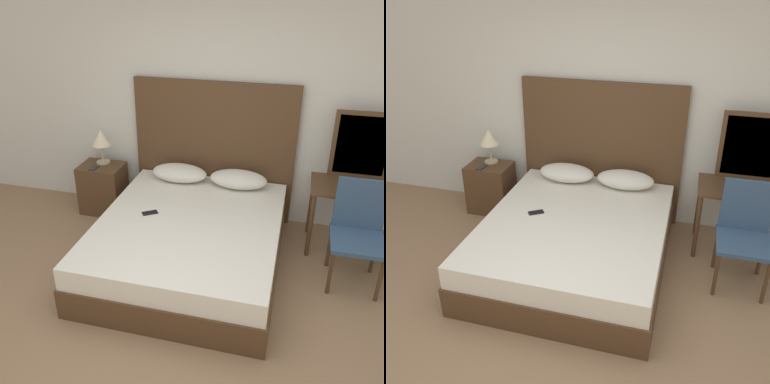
{
  "view_description": "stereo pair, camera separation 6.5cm",
  "coord_description": "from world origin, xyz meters",
  "views": [
    {
      "loc": [
        0.79,
        -2.2,
        2.59
      ],
      "look_at": [
        -0.14,
        1.3,
        0.75
      ],
      "focal_mm": 40.0,
      "sensor_mm": 36.0,
      "label": 1
    },
    {
      "loc": [
        0.85,
        -2.19,
        2.59
      ],
      "look_at": [
        -0.14,
        1.3,
        0.75
      ],
      "focal_mm": 40.0,
      "sensor_mm": 36.0,
      "label": 2
    }
  ],
  "objects": [
    {
      "name": "wall_back",
      "position": [
        0.0,
        2.33,
        1.35
      ],
      "size": [
        10.0,
        0.06,
        2.7
      ],
      "color": "silver",
      "rests_on": "ground_plane"
    },
    {
      "name": "ground_plane",
      "position": [
        0.0,
        0.0,
        0.0
      ],
      "size": [
        16.0,
        16.0,
        0.0
      ],
      "primitive_type": "plane",
      "color": "#8C6B4C"
    },
    {
      "name": "headboard",
      "position": [
        -0.14,
        2.26,
        0.8
      ],
      "size": [
        1.83,
        0.05,
        1.6
      ],
      "color": "#4C331E",
      "rests_on": "ground_plane"
    },
    {
      "name": "pillow_right",
      "position": [
        0.2,
        2.02,
        0.6
      ],
      "size": [
        0.63,
        0.33,
        0.19
      ],
      "color": "silver",
      "rests_on": "bed"
    },
    {
      "name": "vanity_desk",
      "position": [
        1.41,
        1.87,
        0.6
      ],
      "size": [
        0.89,
        0.54,
        0.72
      ],
      "color": "#4C331E",
      "rests_on": "ground_plane"
    },
    {
      "name": "table_lamp",
      "position": [
        -1.43,
        2.07,
        0.89
      ],
      "size": [
        0.22,
        0.22,
        0.41
      ],
      "color": "tan",
      "rests_on": "nightstand"
    },
    {
      "name": "phone_on_nightstand",
      "position": [
        -1.47,
        1.89,
        0.6
      ],
      "size": [
        0.08,
        0.15,
        0.01
      ],
      "color": "#232328",
      "rests_on": "nightstand"
    },
    {
      "name": "nightstand",
      "position": [
        -1.43,
        1.99,
        0.3
      ],
      "size": [
        0.5,
        0.4,
        0.59
      ],
      "color": "#4C331E",
      "rests_on": "ground_plane"
    },
    {
      "name": "vanity_mirror",
      "position": [
        1.41,
        2.11,
        1.07
      ],
      "size": [
        0.58,
        0.03,
        0.7
      ],
      "color": "#4C331E",
      "rests_on": "vanity_desk"
    },
    {
      "name": "phone_on_bed",
      "position": [
        -0.54,
        1.22,
        0.51
      ],
      "size": [
        0.16,
        0.14,
        0.01
      ],
      "color": "black",
      "rests_on": "bed"
    },
    {
      "name": "pillow_left",
      "position": [
        -0.47,
        2.02,
        0.6
      ],
      "size": [
        0.63,
        0.33,
        0.19
      ],
      "color": "silver",
      "rests_on": "bed"
    },
    {
      "name": "chair",
      "position": [
        1.41,
        1.39,
        0.55
      ],
      "size": [
        0.47,
        0.48,
        0.97
      ],
      "color": "#334C6B",
      "rests_on": "ground_plane"
    },
    {
      "name": "bed",
      "position": [
        -0.14,
        1.19,
        0.25
      ],
      "size": [
        1.74,
        2.08,
        0.5
      ],
      "color": "#4C331E",
      "rests_on": "ground_plane"
    }
  ]
}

